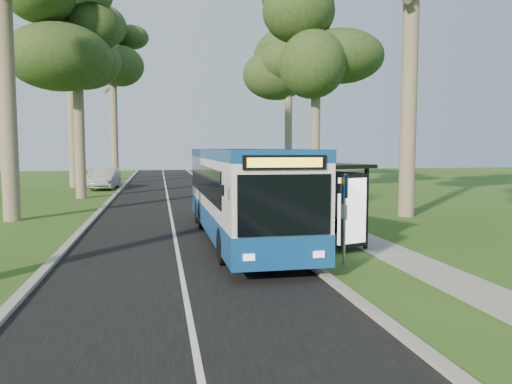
{
  "coord_description": "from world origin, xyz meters",
  "views": [
    {
      "loc": [
        -4.02,
        -15.76,
        3.22
      ],
      "look_at": [
        -0.48,
        2.44,
        1.6
      ],
      "focal_mm": 35.0,
      "sensor_mm": 36.0,
      "label": 1
    }
  ],
  "objects_px": {
    "litter_bin": "(331,230)",
    "car_white": "(97,177)",
    "bus": "(241,193)",
    "bus_stop_sign": "(344,208)",
    "bus_shelter": "(333,188)",
    "car_silver": "(105,179)"
  },
  "relations": [
    {
      "from": "litter_bin",
      "to": "car_white",
      "type": "xyz_separation_m",
      "value": [
        -10.93,
        27.58,
        0.39
      ]
    },
    {
      "from": "bus",
      "to": "litter_bin",
      "type": "distance_m",
      "value": 3.37
    },
    {
      "from": "bus_stop_sign",
      "to": "car_white",
      "type": "distance_m",
      "value": 32.36
    },
    {
      "from": "bus",
      "to": "bus_shelter",
      "type": "bearing_deg",
      "value": -33.45
    },
    {
      "from": "bus_stop_sign",
      "to": "bus_shelter",
      "type": "relative_size",
      "value": 0.71
    },
    {
      "from": "bus",
      "to": "car_silver",
      "type": "distance_m",
      "value": 24.91
    },
    {
      "from": "bus",
      "to": "bus_stop_sign",
      "type": "xyz_separation_m",
      "value": [
        2.21,
        -4.24,
        -0.08
      ]
    },
    {
      "from": "car_silver",
      "to": "bus",
      "type": "bearing_deg",
      "value": -69.36
    },
    {
      "from": "bus",
      "to": "car_silver",
      "type": "height_order",
      "value": "bus"
    },
    {
      "from": "bus_stop_sign",
      "to": "bus_shelter",
      "type": "height_order",
      "value": "bus_shelter"
    },
    {
      "from": "bus_stop_sign",
      "to": "bus_shelter",
      "type": "bearing_deg",
      "value": 75.38
    },
    {
      "from": "bus_stop_sign",
      "to": "bus_shelter",
      "type": "xyz_separation_m",
      "value": [
        0.55,
        2.44,
        0.34
      ]
    },
    {
      "from": "bus",
      "to": "litter_bin",
      "type": "relative_size",
      "value": 14.4
    },
    {
      "from": "bus_stop_sign",
      "to": "litter_bin",
      "type": "relative_size",
      "value": 3.02
    },
    {
      "from": "car_white",
      "to": "bus_stop_sign",
      "type": "bearing_deg",
      "value": -78.02
    },
    {
      "from": "bus",
      "to": "bus_shelter",
      "type": "distance_m",
      "value": 3.3
    },
    {
      "from": "bus_shelter",
      "to": "bus",
      "type": "bearing_deg",
      "value": 128.26
    },
    {
      "from": "bus",
      "to": "car_silver",
      "type": "bearing_deg",
      "value": 105.96
    },
    {
      "from": "car_silver",
      "to": "litter_bin",
      "type": "bearing_deg",
      "value": -64.04
    },
    {
      "from": "bus",
      "to": "car_white",
      "type": "relative_size",
      "value": 2.51
    },
    {
      "from": "litter_bin",
      "to": "car_white",
      "type": "distance_m",
      "value": 29.67
    },
    {
      "from": "car_silver",
      "to": "bus_shelter",
      "type": "bearing_deg",
      "value": -64.89
    }
  ]
}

